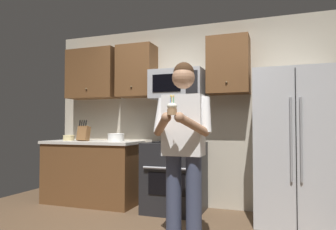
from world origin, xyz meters
TOP-DOWN VIEW (x-y plane):
  - wall_back at (0.00, 1.75)m, footprint 4.40×0.10m
  - oven_range at (-0.15, 1.36)m, footprint 0.76×0.70m
  - microwave at (-0.15, 1.48)m, footprint 0.74×0.41m
  - refrigerator at (1.35, 1.32)m, footprint 0.90×0.75m
  - cabinet_row_upper at (-0.72, 1.53)m, footprint 2.78×0.36m
  - counter_left at (-1.45, 1.38)m, footprint 1.44×0.66m
  - knife_block at (-1.57, 1.33)m, footprint 0.16×0.15m
  - bowl_large_white at (-1.05, 1.37)m, footprint 0.24×0.24m
  - bowl_small_colored at (-1.88, 1.39)m, footprint 0.18×0.18m
  - person at (0.32, 0.22)m, footprint 0.60×0.48m
  - cupcake at (0.32, -0.11)m, footprint 0.09×0.09m

SIDE VIEW (x-z plane):
  - oven_range at x=-0.15m, z-range 0.00..0.93m
  - counter_left at x=-1.45m, z-range 0.00..0.92m
  - refrigerator at x=1.35m, z-range 0.00..1.80m
  - bowl_small_colored at x=-1.88m, z-range 0.92..1.00m
  - bowl_large_white at x=-1.05m, z-range 0.92..1.04m
  - person at x=0.32m, z-range 0.11..1.88m
  - knife_block at x=-1.57m, z-range 0.87..1.19m
  - cupcake at x=0.32m, z-range 1.21..1.38m
  - wall_back at x=0.00m, z-range 0.00..2.60m
  - microwave at x=-0.15m, z-range 1.52..1.92m
  - cabinet_row_upper at x=-0.72m, z-range 1.57..2.33m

